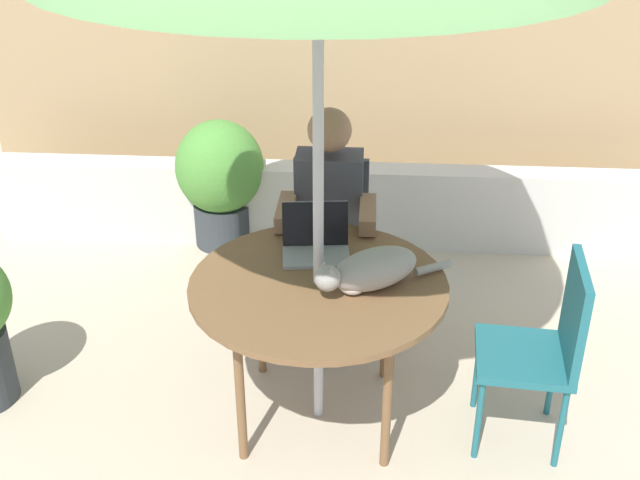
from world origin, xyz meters
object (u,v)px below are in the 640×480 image
at_px(patio_table, 318,293).
at_px(chair_occupied, 330,229).
at_px(cat, 370,271).
at_px(person_seated, 328,214).
at_px(potted_plant_near_fence, 220,177).
at_px(laptop, 316,239).
at_px(chair_empty, 546,341).

xyz_separation_m(patio_table, chair_occupied, (0.00, 0.87, -0.14)).
bearing_deg(cat, patio_table, 172.29).
bearing_deg(cat, person_seated, 106.33).
relative_size(chair_occupied, potted_plant_near_fence, 1.07).
xyz_separation_m(laptop, potted_plant_near_fence, (-0.71, 1.38, -0.32)).
bearing_deg(chair_occupied, cat, -76.41).
bearing_deg(chair_occupied, laptop, -93.02).
height_order(person_seated, potted_plant_near_fence, person_seated).
relative_size(person_seated, potted_plant_near_fence, 1.47).
distance_m(person_seated, laptop, 0.45).
relative_size(patio_table, chair_empty, 1.25).
xyz_separation_m(person_seated, laptop, (-0.03, -0.44, 0.09)).
xyz_separation_m(chair_empty, cat, (-0.75, 0.06, 0.28)).
distance_m(laptop, cat, 0.39).
xyz_separation_m(patio_table, chair_empty, (0.97, -0.09, -0.14)).
distance_m(patio_table, laptop, 0.30).
relative_size(chair_occupied, chair_empty, 1.00).
relative_size(person_seated, cat, 2.11).
bearing_deg(person_seated, laptop, -94.09).
height_order(chair_empty, person_seated, person_seated).
distance_m(person_seated, potted_plant_near_fence, 1.22).
xyz_separation_m(chair_empty, laptop, (-1.00, 0.36, 0.26)).
xyz_separation_m(chair_empty, person_seated, (-0.97, 0.80, 0.17)).
xyz_separation_m(chair_occupied, person_seated, (0.00, -0.16, 0.17)).
relative_size(chair_empty, person_seated, 0.72).
bearing_deg(person_seated, chair_empty, -39.51).
bearing_deg(laptop, potted_plant_near_fence, 117.22).
xyz_separation_m(patio_table, potted_plant_near_fence, (-0.74, 1.65, -0.20)).
bearing_deg(potted_plant_near_fence, chair_empty, -45.42).
distance_m(person_seated, cat, 0.78).
xyz_separation_m(chair_occupied, laptop, (-0.03, -0.60, 0.26)).
distance_m(chair_empty, person_seated, 1.27).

